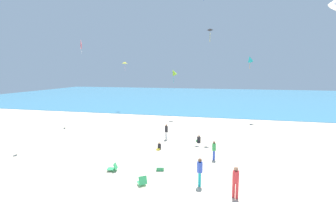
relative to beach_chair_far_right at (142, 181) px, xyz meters
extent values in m
plane|color=beige|center=(0.02, 9.06, -0.28)|extent=(120.00, 120.00, 0.00)
cube|color=teal|center=(0.02, 51.88, -0.25)|extent=(120.00, 60.00, 0.05)
cube|color=#2D9956|center=(-0.07, 0.10, -0.11)|extent=(0.67, 0.67, 0.03)
cube|color=#2D9956|center=(0.08, -0.10, 0.11)|extent=(0.53, 0.47, 0.46)
cylinder|color=#B7B7BC|center=(-0.36, 0.07, -0.20)|extent=(0.02, 0.02, 0.17)
cylinder|color=#B7B7BC|center=(0.04, 0.36, -0.20)|extent=(0.02, 0.02, 0.17)
cube|color=#2D9956|center=(-2.75, 1.53, -0.14)|extent=(0.62, 0.57, 0.03)
cube|color=#2D9956|center=(-2.46, 1.57, 0.06)|extent=(0.28, 0.51, 0.40)
cylinder|color=#B7B7BC|center=(-2.87, 1.26, -0.21)|extent=(0.02, 0.02, 0.14)
cylinder|color=#B7B7BC|center=(-2.95, 1.74, -0.21)|extent=(0.02, 0.02, 0.14)
cube|color=#339956|center=(0.46, 2.36, -0.15)|extent=(0.56, 0.40, 0.25)
cube|color=white|center=(0.46, 2.36, -0.01)|extent=(0.58, 0.41, 0.04)
cylinder|color=white|center=(-0.79, 9.59, 0.11)|extent=(0.14, 0.14, 0.77)
cylinder|color=white|center=(-0.94, 9.68, 0.11)|extent=(0.14, 0.14, 0.77)
cylinder|color=black|center=(-0.86, 9.64, 0.78)|extent=(0.42, 0.42, 0.58)
sphere|color=#A87A5B|center=(-0.86, 9.64, 1.17)|extent=(0.21, 0.21, 0.21)
cylinder|color=#19ADB2|center=(3.30, 0.70, 0.14)|extent=(0.15, 0.15, 0.83)
cylinder|color=#19ADB2|center=(3.26, 0.88, 0.14)|extent=(0.15, 0.15, 0.83)
cylinder|color=blue|center=(3.28, 0.79, 0.87)|extent=(0.40, 0.40, 0.63)
sphere|color=brown|center=(3.28, 0.79, 1.28)|extent=(0.23, 0.23, 0.23)
cylinder|color=black|center=(2.37, 9.42, -0.01)|extent=(0.48, 0.48, 0.54)
sphere|color=beige|center=(2.37, 9.42, 0.36)|extent=(0.22, 0.22, 0.22)
cube|color=green|center=(2.26, 9.60, -0.20)|extent=(0.43, 0.48, 0.16)
cylinder|color=red|center=(5.17, -0.12, 0.15)|extent=(0.15, 0.15, 0.87)
cylinder|color=red|center=(5.34, -0.20, 0.15)|extent=(0.15, 0.15, 0.87)
cylinder|color=red|center=(5.26, -0.16, 0.91)|extent=(0.46, 0.46, 0.65)
sphere|color=#A87A5B|center=(5.26, -0.16, 1.34)|extent=(0.24, 0.24, 0.24)
cylinder|color=black|center=(-0.76, 6.60, -0.04)|extent=(0.37, 0.37, 0.47)
sphere|color=tan|center=(-0.76, 6.60, 0.28)|extent=(0.19, 0.19, 0.19)
cube|color=yellow|center=(-0.80, 6.41, -0.21)|extent=(0.31, 0.39, 0.14)
cylinder|color=blue|center=(3.97, 5.28, 0.08)|extent=(0.13, 0.13, 0.73)
cylinder|color=blue|center=(3.91, 5.12, 0.08)|extent=(0.13, 0.13, 0.73)
cylinder|color=green|center=(3.94, 5.20, 0.72)|extent=(0.38, 0.38, 0.55)
sphere|color=#846047|center=(3.94, 5.20, 1.08)|extent=(0.20, 0.20, 0.20)
cone|color=#99DB33|center=(-2.45, 20.80, 6.32)|extent=(1.18, 1.02, 1.05)
cylinder|color=#1EADAD|center=(-2.45, 20.80, 5.40)|extent=(0.12, 0.07, 1.14)
pyramid|color=yellow|center=(-12.49, 26.62, 7.99)|extent=(0.93, 0.91, 0.31)
cylinder|color=pink|center=(-12.48, 26.61, 7.03)|extent=(0.07, 0.08, 0.91)
cube|color=red|center=(-13.89, 15.75, 9.96)|extent=(0.72, 0.92, 1.13)
cylinder|color=white|center=(-13.89, 15.75, 9.14)|extent=(0.16, 0.13, 0.82)
pyramid|color=black|center=(3.02, 12.80, 10.73)|extent=(0.53, 0.44, 0.29)
cylinder|color=yellow|center=(3.02, 12.77, 9.93)|extent=(0.05, 0.19, 0.95)
cone|color=#1EADAD|center=(7.99, 21.95, 8.16)|extent=(1.07, 1.17, 1.02)
cylinder|color=orange|center=(7.99, 21.95, 7.33)|extent=(0.08, 0.10, 1.00)
camera|label=1|loc=(4.46, -12.45, 6.39)|focal=25.17mm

